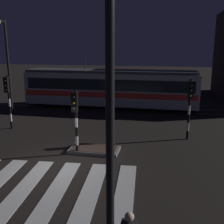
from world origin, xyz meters
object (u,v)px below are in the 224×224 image
object	(u,v)px
street_lamp_near_kerb	(107,75)
tram	(110,88)
traffic_light_median_centre	(75,113)
traffic_light_corner_far_left	(8,94)
street_lamp_trackside_left	(6,56)
traffic_light_corner_far_right	(190,100)

from	to	relation	value
street_lamp_near_kerb	tram	xyz separation A→B (m)	(-3.76, 17.91, -3.04)
street_lamp_near_kerb	tram	size ratio (longest dim) A/B	0.52
tram	traffic_light_median_centre	bearing A→B (deg)	-87.05
traffic_light_corner_far_left	tram	world-z (taller)	tram
traffic_light_median_centre	street_lamp_near_kerb	bearing A→B (deg)	-66.32
street_lamp_near_kerb	street_lamp_trackside_left	distance (m)	17.73
traffic_light_corner_far_right	traffic_light_corner_far_left	xyz separation A→B (m)	(-11.08, -0.16, -0.01)
traffic_light_corner_far_right	traffic_light_corner_far_left	world-z (taller)	traffic_light_corner_far_right
street_lamp_near_kerb	traffic_light_median_centre	bearing A→B (deg)	113.68
traffic_light_corner_far_right	street_lamp_near_kerb	xyz separation A→B (m)	(-2.30, -10.74, 2.49)
traffic_light_median_centre	street_lamp_trackside_left	size ratio (longest dim) A/B	0.46
traffic_light_corner_far_left	tram	bearing A→B (deg)	55.60
traffic_light_corner_far_left	street_lamp_near_kerb	size ratio (longest dim) A/B	0.45
traffic_light_corner_far_left	traffic_light_median_centre	bearing A→B (deg)	-30.31
street_lamp_near_kerb	tram	world-z (taller)	street_lamp_near_kerb
street_lamp_trackside_left	street_lamp_near_kerb	bearing A→B (deg)	-52.19
traffic_light_corner_far_right	street_lamp_near_kerb	distance (m)	11.26
tram	street_lamp_near_kerb	bearing A→B (deg)	-78.15
traffic_light_corner_far_left	tram	size ratio (longest dim) A/B	0.24
traffic_light_median_centre	tram	xyz separation A→B (m)	(-0.55, 10.58, -0.40)
traffic_light_corner_far_right	tram	bearing A→B (deg)	130.20
traffic_light_corner_far_right	traffic_light_median_centre	xyz separation A→B (m)	(-5.51, -3.42, -0.15)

